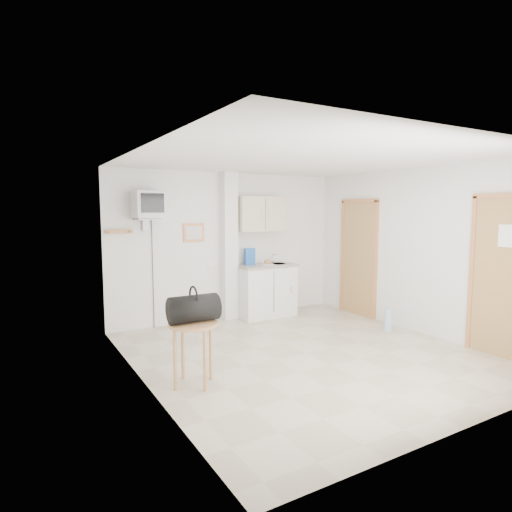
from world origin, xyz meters
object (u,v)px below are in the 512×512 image
crt_television (149,205)px  water_bottle (388,319)px  duffel_bag (194,308)px  round_table (193,333)px

crt_television → water_bottle: bearing=-29.3°
duffel_bag → water_bottle: 3.47m
crt_television → duffel_bag: 2.46m
crt_television → water_bottle: size_ratio=5.55×
crt_television → round_table: crt_television is taller
duffel_bag → water_bottle: duffel_bag is taller
crt_television → water_bottle: crt_television is taller
round_table → water_bottle: size_ratio=1.75×
round_table → duffel_bag: duffel_bag is taller
crt_television → duffel_bag: size_ratio=4.06×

